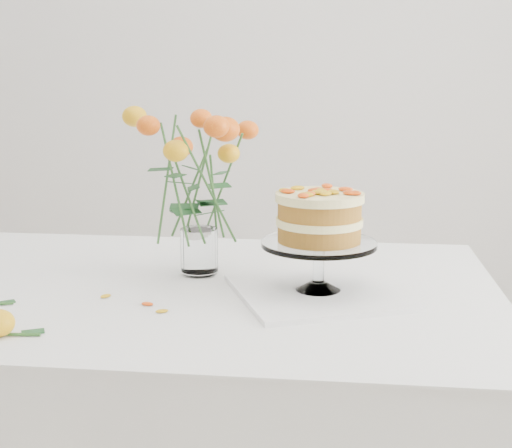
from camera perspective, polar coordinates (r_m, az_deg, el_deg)
The scene contains 7 objects.
table at distance 1.61m, azimuth -6.58°, elevation -7.67°, with size 1.43×0.93×0.76m.
napkin at distance 1.51m, azimuth 4.98°, elevation -5.45°, with size 0.33×0.33×0.01m, color white.
cake_stand at distance 1.47m, azimuth 5.09°, elevation 0.12°, with size 0.24×0.24×0.22m.
rose_vase at distance 1.61m, azimuth -4.67°, elevation 4.70°, with size 0.33×0.33×0.43m.
stray_petal_a at distance 1.52m, azimuth -11.94°, elevation -5.67°, with size 0.03×0.02×0.00m, color #E1A70E.
stray_petal_b at distance 1.46m, azimuth -8.69°, elevation -6.35°, with size 0.03×0.02×0.00m, color #E1A70E.
stray_petal_c at distance 1.41m, azimuth -7.54°, elevation -6.93°, with size 0.03×0.02×0.00m, color #E1A70E.
Camera 1 is at (0.36, -1.47, 1.21)m, focal length 50.00 mm.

